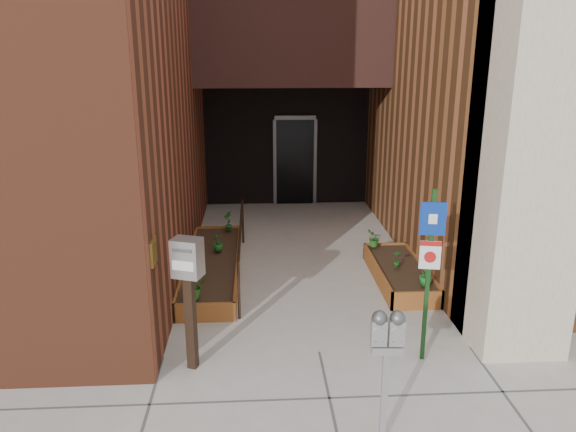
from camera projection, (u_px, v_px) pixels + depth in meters
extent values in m
plane|color=#9E9991|center=(319.00, 352.00, 7.26)|extent=(80.00, 80.00, 0.00)
cube|color=tan|center=(524.00, 180.00, 6.96)|extent=(1.10, 1.20, 4.40)
cube|color=black|center=(290.00, 36.00, 11.83)|extent=(4.20, 2.00, 2.00)
cube|color=black|center=(286.00, 143.00, 13.90)|extent=(4.00, 0.30, 3.00)
cube|color=black|center=(295.00, 162.00, 13.87)|extent=(0.90, 0.06, 2.10)
cube|color=#B79338|center=(153.00, 252.00, 6.52)|extent=(0.04, 0.30, 0.30)
cube|color=brown|center=(204.00, 313.00, 8.01)|extent=(0.90, 0.04, 0.30)
cube|color=brown|center=(219.00, 233.00, 11.41)|extent=(0.90, 0.04, 0.30)
cube|color=brown|center=(188.00, 267.00, 9.68)|extent=(0.04, 3.60, 0.30)
cube|color=brown|center=(238.00, 266.00, 9.73)|extent=(0.04, 3.60, 0.30)
cube|color=black|center=(213.00, 267.00, 9.71)|extent=(0.82, 3.52, 0.26)
cube|color=brown|center=(417.00, 301.00, 8.38)|extent=(0.80, 0.04, 0.30)
cube|color=brown|center=(385.00, 251.00, 10.44)|extent=(0.80, 0.04, 0.30)
cube|color=brown|center=(377.00, 274.00, 9.39)|extent=(0.04, 2.20, 0.30)
cube|color=brown|center=(422.00, 272.00, 9.43)|extent=(0.04, 2.20, 0.30)
cube|color=black|center=(399.00, 274.00, 9.41)|extent=(0.72, 2.12, 0.26)
cylinder|color=black|center=(239.00, 290.00, 8.02)|extent=(0.04, 0.04, 0.90)
cylinder|color=black|center=(243.00, 222.00, 11.18)|extent=(0.04, 0.04, 0.90)
cylinder|color=black|center=(241.00, 226.00, 9.48)|extent=(0.04, 3.30, 0.04)
cube|color=#9D9D9F|center=(384.00, 398.00, 5.49)|extent=(0.06, 0.06, 0.99)
cube|color=#9D9D9F|center=(387.00, 349.00, 5.34)|extent=(0.30, 0.14, 0.08)
cube|color=#9D9D9F|center=(379.00, 332.00, 5.29)|extent=(0.15, 0.11, 0.26)
sphere|color=#59595B|center=(380.00, 318.00, 5.24)|extent=(0.15, 0.15, 0.15)
cube|color=white|center=(380.00, 333.00, 5.23)|extent=(0.09, 0.01, 0.05)
cube|color=#B21414|center=(379.00, 341.00, 5.25)|extent=(0.09, 0.01, 0.03)
cube|color=#9D9D9F|center=(397.00, 332.00, 5.29)|extent=(0.15, 0.11, 0.26)
sphere|color=#59595B|center=(398.00, 318.00, 5.24)|extent=(0.15, 0.15, 0.15)
cube|color=white|center=(398.00, 333.00, 5.23)|extent=(0.09, 0.01, 0.05)
cube|color=#B21414|center=(397.00, 341.00, 5.25)|extent=(0.09, 0.01, 0.03)
cube|color=#153915|center=(428.00, 278.00, 6.79)|extent=(0.06, 0.06, 2.22)
cube|color=navy|center=(433.00, 219.00, 6.55)|extent=(0.30, 0.07, 0.40)
cube|color=white|center=(433.00, 219.00, 6.54)|extent=(0.10, 0.03, 0.12)
cube|color=white|center=(430.00, 255.00, 6.68)|extent=(0.25, 0.06, 0.35)
cube|color=#B21414|center=(431.00, 244.00, 6.63)|extent=(0.25, 0.06, 0.06)
cylinder|color=#B21414|center=(430.00, 257.00, 6.67)|extent=(0.14, 0.04, 0.14)
cube|color=black|center=(191.00, 322.00, 6.75)|extent=(0.14, 0.14, 1.22)
cube|color=#A7A7A9|center=(187.00, 258.00, 6.51)|extent=(0.39, 0.34, 0.47)
cube|color=#59595B|center=(182.00, 251.00, 6.36)|extent=(0.23, 0.09, 0.04)
cube|color=white|center=(183.00, 266.00, 6.41)|extent=(0.26, 0.10, 0.11)
imported|color=#25611B|center=(194.00, 286.00, 8.07)|extent=(0.45, 0.45, 0.39)
imported|color=#18561D|center=(190.00, 264.00, 8.95)|extent=(0.22, 0.22, 0.34)
imported|color=#1B5F21|center=(218.00, 242.00, 9.96)|extent=(0.25, 0.25, 0.32)
imported|color=#195A1B|center=(228.00, 221.00, 11.05)|extent=(0.28, 0.28, 0.41)
imported|color=#1C6321|center=(426.00, 274.00, 8.51)|extent=(0.28, 0.28, 0.36)
imported|color=#1A5D1A|center=(397.00, 259.00, 9.20)|extent=(0.20, 0.20, 0.29)
imported|color=#27631C|center=(374.00, 239.00, 10.17)|extent=(0.36, 0.36, 0.31)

